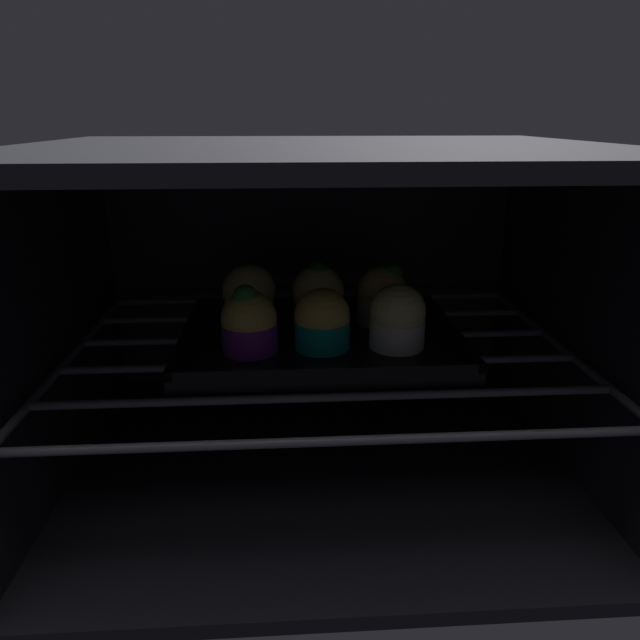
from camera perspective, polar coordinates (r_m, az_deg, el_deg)
The scene contains 9 objects.
oven_cavity at distance 66.75cm, azimuth -0.21°, elevation 1.10°, with size 59.00×47.00×37.00cm.
oven_rack at distance 63.97cm, azimuth 0.02°, elevation -3.00°, with size 54.80×42.00×0.80cm.
baking_tray at distance 63.95cm, azimuth -0.00°, elevation -1.94°, with size 29.91×22.24×2.20cm.
muffin_row0_col0 at distance 59.11cm, azimuth -7.02°, elevation -0.34°, with size 5.75×5.75×7.14cm.
muffin_row0_col1 at distance 59.53cm, azimuth 0.55°, elevation -0.10°, with size 5.77×5.77×6.38cm.
muffin_row0_col2 at distance 60.21cm, azimuth 7.69°, elevation 0.18°, with size 5.76×5.76×6.78cm.
muffin_row1_col0 at distance 66.28cm, azimuth -6.99°, elevation 2.19°, with size 6.09×6.09×7.17cm.
muffin_row1_col1 at distance 65.97cm, azimuth -0.46°, elevation 2.27°, with size 5.97×5.97×7.53cm.
muffin_row1_col2 at distance 67.45cm, azimuth 6.16°, elevation 2.31°, with size 5.79×5.79×7.08cm.
Camera 1 is at (-3.78, -36.96, 38.13)cm, focal length 32.39 mm.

